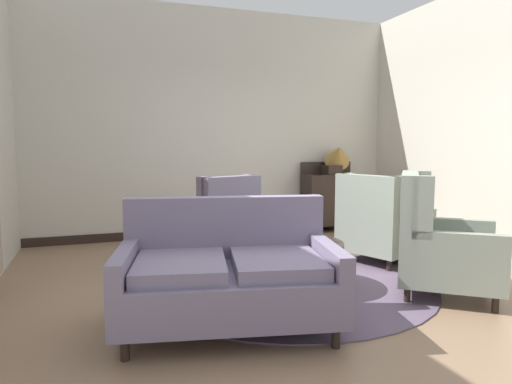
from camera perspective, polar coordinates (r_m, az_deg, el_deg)
name	(u,v)px	position (r m, az deg, el deg)	size (l,w,h in m)	color
ground	(299,291)	(4.29, 5.42, -12.34)	(7.98, 7.98, 0.00)	#896B51
wall_back	(219,124)	(6.77, -4.64, 8.59)	(5.65, 0.08, 3.30)	beige
wall_right	(470,120)	(6.38, 25.40, 8.18)	(0.08, 3.99, 3.30)	beige
baseboard_back	(221,230)	(6.84, -4.41, -4.84)	(5.49, 0.03, 0.12)	black
area_rug	(286,281)	(4.55, 3.82, -11.17)	(2.85, 2.85, 0.01)	#5B4C60
coffee_table	(295,250)	(4.31, 4.91, -7.27)	(0.92, 0.92, 0.44)	black
porcelain_vase	(296,224)	(4.29, 5.12, -4.10)	(0.16, 0.16, 0.40)	brown
settee	(229,275)	(3.38, -3.48, -10.43)	(1.72, 1.22, 0.94)	slate
armchair_foreground_right	(220,222)	(5.43, -4.61, -3.76)	(0.95, 1.02, 0.99)	slate
armchair_near_sideboard	(437,245)	(4.40, 21.88, -6.19)	(1.17, 1.17, 1.10)	gray
armchair_back_corner	(380,226)	(5.37, 15.42, -4.10)	(1.11, 1.04, 1.02)	gray
side_table	(399,227)	(5.44, 17.61, -4.24)	(0.54, 0.54, 0.67)	black
sideboard	(331,199)	(7.18, 9.40, -0.82)	(0.87, 0.40, 1.07)	black
gramophone	(337,156)	(7.07, 10.23, 4.49)	(0.56, 0.62, 0.58)	black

